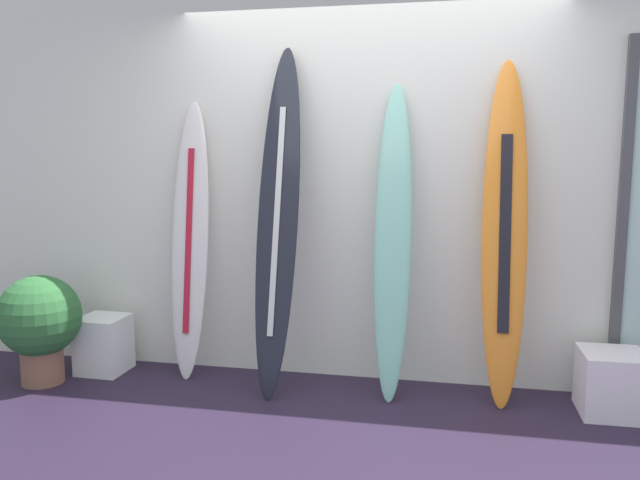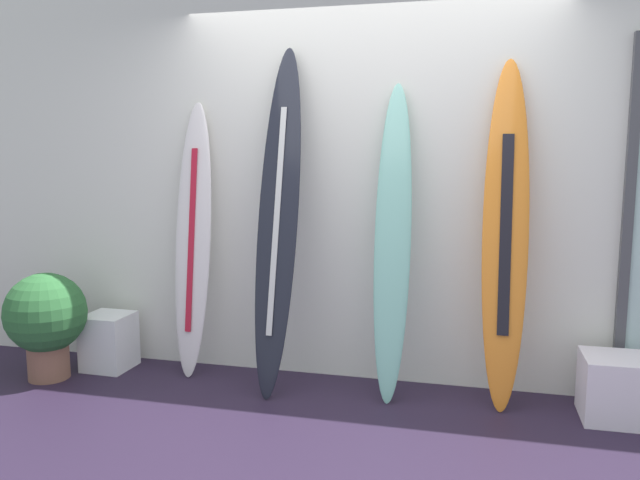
% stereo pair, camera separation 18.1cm
% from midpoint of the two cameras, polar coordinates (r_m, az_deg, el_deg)
% --- Properties ---
extents(ground, '(8.00, 8.00, 0.04)m').
position_cam_midpoint_polar(ground, '(3.46, 1.91, -19.36)').
color(ground, '#251A2F').
extents(wall_back, '(7.20, 0.20, 2.80)m').
position_cam_midpoint_polar(wall_back, '(4.35, 5.63, 5.79)').
color(wall_back, silver).
rests_on(wall_back, ground).
extents(surfboard_ivory, '(0.28, 0.33, 1.90)m').
position_cam_midpoint_polar(surfboard_ivory, '(4.47, -10.21, -0.01)').
color(surfboard_ivory, silver).
rests_on(surfboard_ivory, ground).
extents(surfboard_charcoal, '(0.30, 0.56, 2.24)m').
position_cam_midpoint_polar(surfboard_charcoal, '(4.09, -2.55, 1.56)').
color(surfboard_charcoal, black).
rests_on(surfboard_charcoal, ground).
extents(surfboard_seafoam, '(0.24, 0.45, 2.00)m').
position_cam_midpoint_polar(surfboard_seafoam, '(4.03, 7.83, -0.38)').
color(surfboard_seafoam, '#81C5B6').
rests_on(surfboard_seafoam, ground).
extents(surfboard_sunset, '(0.29, 0.41, 2.13)m').
position_cam_midpoint_polar(surfboard_sunset, '(4.02, 17.59, 0.46)').
color(surfboard_sunset, orange).
rests_on(surfboard_sunset, ground).
extents(display_block_left, '(0.32, 0.32, 0.40)m').
position_cam_midpoint_polar(display_block_left, '(4.85, -17.44, -8.70)').
color(display_block_left, white).
rests_on(display_block_left, ground).
extents(display_block_center, '(0.37, 0.37, 0.38)m').
position_cam_midpoint_polar(display_block_center, '(4.22, 26.10, -11.88)').
color(display_block_center, white).
rests_on(display_block_center, ground).
extents(potted_plant, '(0.55, 0.55, 0.74)m').
position_cam_midpoint_polar(potted_plant, '(4.73, -22.44, -6.47)').
color(potted_plant, brown).
rests_on(potted_plant, ground).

